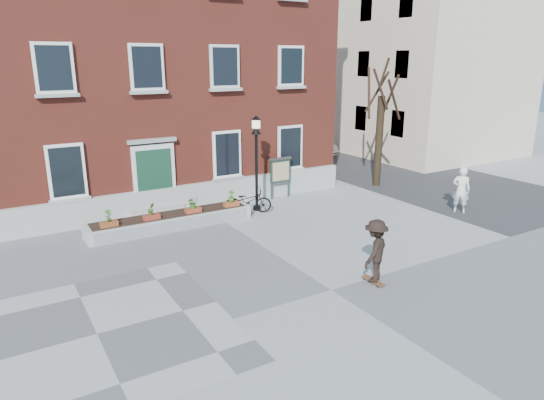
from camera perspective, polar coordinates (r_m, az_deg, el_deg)
ground at (r=13.62m, az=6.97°, el=-10.47°), size 100.00×100.00×0.00m
checker_patch at (r=12.26m, az=-19.90°, el=-14.62°), size 6.00×6.00×0.01m
bicycle at (r=19.86m, az=-2.84°, el=-0.11°), size 2.02×1.44×1.01m
parked_car at (r=32.04m, az=4.48°, el=6.38°), size 2.41×3.95×1.23m
bystander at (r=21.20m, az=21.36°, el=1.12°), size 0.78×0.84×1.92m
brick_building at (r=24.15m, az=-18.25°, el=15.99°), size 18.40×10.85×12.60m
planter_assembly at (r=18.54m, az=-11.73°, el=-2.29°), size 6.20×1.12×1.15m
bare_tree at (r=24.36m, az=12.55°, el=8.09°), size 1.83×1.83×6.16m
side_street at (r=38.91m, az=10.72°, el=17.38°), size 15.20×36.00×14.50m
lamp_post at (r=19.73m, az=-1.86°, el=5.87°), size 0.40×0.40×3.93m
notice_board at (r=21.77m, az=0.98°, el=3.44°), size 1.10×0.16×1.87m
skateboarder at (r=13.83m, az=12.05°, el=-5.87°), size 1.34×1.13×1.88m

